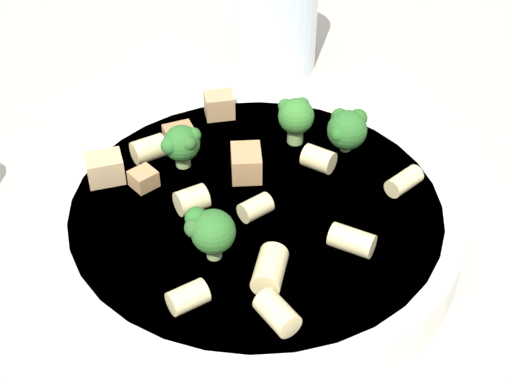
{
  "coord_description": "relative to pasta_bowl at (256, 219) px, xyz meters",
  "views": [
    {
      "loc": [
        0.01,
        -0.36,
        0.35
      ],
      "look_at": [
        0.0,
        0.0,
        0.04
      ],
      "focal_mm": 50.0,
      "sensor_mm": 36.0,
      "label": 1
    }
  ],
  "objects": [
    {
      "name": "ground_plane",
      "position": [
        0.0,
        0.0,
        -0.02
      ],
      "size": [
        2.0,
        2.0,
        0.0
      ],
      "primitive_type": "plane",
      "color": "#BCB29E"
    },
    {
      "name": "pasta_bowl",
      "position": [
        0.0,
        0.0,
        0.0
      ],
      "size": [
        0.28,
        0.28,
        0.03
      ],
      "color": "silver",
      "rests_on": "ground_plane"
    },
    {
      "name": "broccoli_floret_0",
      "position": [
        0.03,
        0.07,
        0.04
      ],
      "size": [
        0.03,
        0.03,
        0.04
      ],
      "color": "#84AD60",
      "rests_on": "pasta_bowl"
    },
    {
      "name": "broccoli_floret_1",
      "position": [
        -0.05,
        0.04,
        0.03
      ],
      "size": [
        0.03,
        0.03,
        0.03
      ],
      "color": "#93B766",
      "rests_on": "pasta_bowl"
    },
    {
      "name": "broccoli_floret_2",
      "position": [
        -0.03,
        -0.05,
        0.03
      ],
      "size": [
        0.03,
        0.03,
        0.03
      ],
      "color": "#93B766",
      "rests_on": "pasta_bowl"
    },
    {
      "name": "broccoli_floret_3",
      "position": [
        0.06,
        0.06,
        0.03
      ],
      "size": [
        0.03,
        0.03,
        0.03
      ],
      "color": "#84AD60",
      "rests_on": "pasta_bowl"
    },
    {
      "name": "rigatoni_0",
      "position": [
        0.1,
        0.02,
        0.02
      ],
      "size": [
        0.03,
        0.03,
        0.01
      ],
      "primitive_type": "cylinder",
      "rotation": [
        1.57,
        0.0,
        2.34
      ],
      "color": "beige",
      "rests_on": "pasta_bowl"
    },
    {
      "name": "rigatoni_1",
      "position": [
        -0.0,
        -0.01,
        0.02
      ],
      "size": [
        0.02,
        0.02,
        0.01
      ],
      "primitive_type": "cylinder",
      "rotation": [
        1.57,
        0.0,
        2.26
      ],
      "color": "beige",
      "rests_on": "pasta_bowl"
    },
    {
      "name": "rigatoni_2",
      "position": [
        -0.04,
        -0.01,
        0.02
      ],
      "size": [
        0.03,
        0.02,
        0.02
      ],
      "primitive_type": "cylinder",
      "rotation": [
        1.57,
        0.0,
        2.11
      ],
      "color": "beige",
      "rests_on": "pasta_bowl"
    },
    {
      "name": "rigatoni_3",
      "position": [
        0.01,
        -0.1,
        0.02
      ],
      "size": [
        0.03,
        0.03,
        0.02
      ],
      "primitive_type": "cylinder",
      "rotation": [
        1.57,
        0.0,
        0.63
      ],
      "color": "beige",
      "rests_on": "pasta_bowl"
    },
    {
      "name": "rigatoni_4",
      "position": [
        -0.04,
        -0.09,
        0.02
      ],
      "size": [
        0.03,
        0.02,
        0.01
      ],
      "primitive_type": "cylinder",
      "rotation": [
        1.57,
        0.0,
        2.16
      ],
      "color": "beige",
      "rests_on": "pasta_bowl"
    },
    {
      "name": "rigatoni_5",
      "position": [
        0.06,
        -0.04,
        0.02
      ],
      "size": [
        0.03,
        0.03,
        0.02
      ],
      "primitive_type": "cylinder",
      "rotation": [
        1.57,
        0.0,
        1.12
      ],
      "color": "beige",
      "rests_on": "pasta_bowl"
    },
    {
      "name": "rigatoni_6",
      "position": [
        -0.08,
        0.05,
        0.02
      ],
      "size": [
        0.03,
        0.03,
        0.02
      ],
      "primitive_type": "cylinder",
      "rotation": [
        1.57,
        0.0,
        2.13
      ],
      "color": "beige",
      "rests_on": "pasta_bowl"
    },
    {
      "name": "rigatoni_7",
      "position": [
        0.04,
        0.04,
        0.02
      ],
      "size": [
        0.03,
        0.03,
        0.02
      ],
      "primitive_type": "cylinder",
      "rotation": [
        1.57,
        0.0,
        1.04
      ],
      "color": "beige",
      "rests_on": "pasta_bowl"
    },
    {
      "name": "rigatoni_8",
      "position": [
        0.01,
        -0.07,
        0.02
      ],
      "size": [
        0.02,
        0.03,
        0.02
      ],
      "primitive_type": "cylinder",
      "rotation": [
        1.57,
        0.0,
        2.96
      ],
      "color": "beige",
      "rests_on": "pasta_bowl"
    },
    {
      "name": "chicken_chunk_0",
      "position": [
        -0.03,
        0.11,
        0.02
      ],
      "size": [
        0.03,
        0.02,
        0.02
      ],
      "primitive_type": "cube",
      "rotation": [
        0.0,
        0.0,
        0.22
      ],
      "color": "tan",
      "rests_on": "pasta_bowl"
    },
    {
      "name": "chicken_chunk_1",
      "position": [
        -0.06,
        0.07,
        0.02
      ],
      "size": [
        0.03,
        0.02,
        0.01
      ],
      "primitive_type": "cube",
      "rotation": [
        0.0,
        0.0,
        0.42
      ],
      "color": "#A87A4C",
      "rests_on": "pasta_bowl"
    },
    {
      "name": "chicken_chunk_2",
      "position": [
        -0.01,
        0.03,
        0.02
      ],
      "size": [
        0.02,
        0.03,
        0.02
      ],
      "primitive_type": "cube",
      "rotation": [
        0.0,
        0.0,
        1.66
      ],
      "color": "tan",
      "rests_on": "pasta_bowl"
    },
    {
      "name": "chicken_chunk_3",
      "position": [
        -0.08,
        0.02,
        0.02
      ],
      "size": [
        0.02,
        0.02,
        0.01
      ],
      "primitive_type": "cube",
      "rotation": [
        0.0,
        0.0,
        0.75
      ],
      "color": "tan",
      "rests_on": "pasta_bowl"
    },
    {
      "name": "chicken_chunk_4",
      "position": [
        -0.11,
        0.02,
        0.02
      ],
      "size": [
        0.03,
        0.03,
        0.02
      ],
      "primitive_type": "cube",
      "rotation": [
        0.0,
        0.0,
        0.32
      ],
      "color": "tan",
      "rests_on": "pasta_bowl"
    },
    {
      "name": "drinking_glass",
      "position": [
        0.01,
        0.25,
        0.03
      ],
      "size": [
        0.08,
        0.08,
        0.12
      ],
      "color": "silver",
      "rests_on": "ground_plane"
    }
  ]
}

